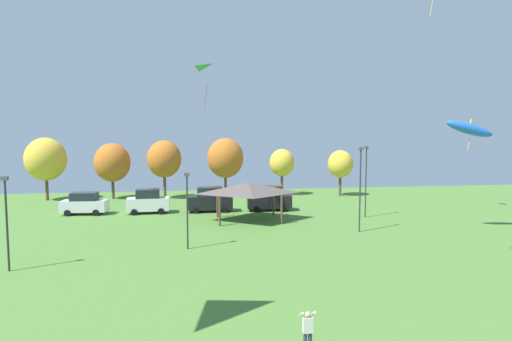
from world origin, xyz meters
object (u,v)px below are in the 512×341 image
object	(u,v)px
parked_car_second_from_left	(148,201)
parked_car_rightmost_in_row	(269,199)
light_post_1	(366,178)
kite_flying_3	(469,129)
treeline_tree_3	(225,158)
light_post_2	(7,217)
treeline_tree_0	(46,159)
treeline_tree_5	(340,164)
treeline_tree_2	(164,159)
park_pavilion	(248,188)
person_standing_far_right	(308,329)
kite_flying_4	(213,74)
parked_car_leftmost	(85,204)
parked_car_third_from_left	(210,200)
light_post_0	(360,185)
treeline_tree_1	(112,163)
light_post_3	(187,206)
treeline_tree_4	(282,163)

from	to	relation	value
parked_car_second_from_left	parked_car_rightmost_in_row	size ratio (longest dim) A/B	0.90
light_post_1	parked_car_second_from_left	bearing A→B (deg)	166.31
kite_flying_3	treeline_tree_3	distance (m)	30.50
light_post_2	treeline_tree_0	xyz separation A→B (m)	(-7.75, 28.23, 1.97)
light_post_1	treeline_tree_5	world-z (taller)	light_post_1
treeline_tree_2	park_pavilion	bearing A→B (deg)	-59.86
person_standing_far_right	treeline_tree_0	size ratio (longest dim) A/B	0.20
parked_car_second_from_left	treeline_tree_3	world-z (taller)	treeline_tree_3
kite_flying_4	parked_car_leftmost	xyz separation A→B (m)	(-12.97, 4.59, -12.59)
kite_flying_3	parked_car_third_from_left	size ratio (longest dim) A/B	0.88
light_post_2	park_pavilion	bearing A→B (deg)	38.04
light_post_0	treeline_tree_1	distance (m)	32.47
parked_car_leftmost	parked_car_rightmost_in_row	xyz separation A→B (m)	(18.98, -0.51, 0.16)
kite_flying_4	parked_car_second_from_left	size ratio (longest dim) A/B	0.89
light_post_0	treeline_tree_1	world-z (taller)	treeline_tree_1
parked_car_third_from_left	park_pavilion	xyz separation A→B (m)	(3.44, -5.11, 1.80)
kite_flying_3	treeline_tree_0	world-z (taller)	kite_flying_3
light_post_1	light_post_0	bearing A→B (deg)	-117.74
kite_flying_4	light_post_3	distance (m)	14.64
kite_flying_4	light_post_1	distance (m)	17.71
light_post_2	treeline_tree_4	bearing A→B (deg)	51.90
park_pavilion	light_post_0	size ratio (longest dim) A/B	1.03
light_post_0	treeline_tree_4	size ratio (longest dim) A/B	1.11
treeline_tree_1	treeline_tree_5	distance (m)	29.81
treeline_tree_1	parked_car_leftmost	bearing A→B (deg)	-93.55
treeline_tree_3	treeline_tree_5	bearing A→B (deg)	-10.08
parked_car_third_from_left	light_post_2	world-z (taller)	light_post_2
person_standing_far_right	parked_car_third_from_left	world-z (taller)	parked_car_third_from_left
light_post_1	light_post_3	size ratio (longest dim) A/B	1.30
parked_car_leftmost	parked_car_second_from_left	size ratio (longest dim) A/B	1.06
park_pavilion	treeline_tree_1	world-z (taller)	treeline_tree_1
parked_car_third_from_left	light_post_2	distance (m)	21.28
person_standing_far_right	kite_flying_4	xyz separation A→B (m)	(-2.32, 24.20, 12.84)
kite_flying_3	light_post_3	xyz separation A→B (m)	(-22.66, -1.86, -5.44)
kite_flying_3	treeline_tree_5	distance (m)	22.14
person_standing_far_right	light_post_1	xyz separation A→B (m)	(12.39, 23.32, 3.02)
parked_car_leftmost	light_post_3	bearing A→B (deg)	-48.73
treeline_tree_3	light_post_0	bearing A→B (deg)	-67.53
parked_car_third_from_left	treeline_tree_2	distance (m)	12.18
treeline_tree_4	treeline_tree_2	bearing A→B (deg)	-176.64
treeline_tree_1	park_pavilion	bearing A→B (deg)	-46.10
parked_car_second_from_left	treeline_tree_3	size ratio (longest dim) A/B	0.55
parked_car_third_from_left	treeline_tree_4	world-z (taller)	treeline_tree_4
treeline_tree_0	light_post_3	bearing A→B (deg)	-54.27
parked_car_rightmost_in_row	kite_flying_3	bearing A→B (deg)	-36.15
park_pavilion	treeline_tree_2	size ratio (longest dim) A/B	0.96
parked_car_third_from_left	light_post_1	bearing A→B (deg)	-19.61
light_post_3	treeline_tree_1	xyz separation A→B (m)	(-10.02, 25.01, 1.59)
treeline_tree_2	treeline_tree_4	world-z (taller)	treeline_tree_2
kite_flying_4	treeline_tree_0	distance (m)	26.71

